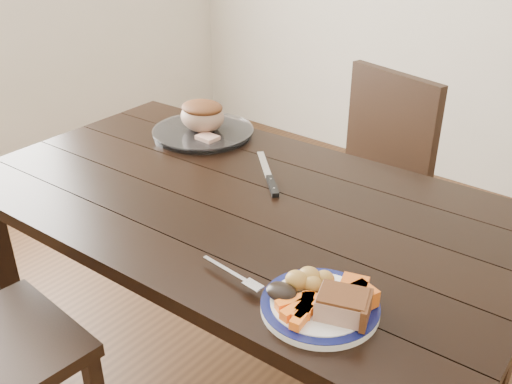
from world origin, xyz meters
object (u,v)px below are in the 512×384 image
Objects in this scene: chair_far at (366,180)px; roast_joint at (202,116)px; dining_table at (239,224)px; serving_platter at (203,133)px; carving_knife at (270,180)px; dinner_plate at (320,307)px; pork_slice at (343,305)px; fork at (236,276)px.

roast_joint is at bearing 62.47° from chair_far.
serving_platter is (-0.40, 0.27, 0.10)m from dining_table.
dining_table is 6.64× the size of carving_knife.
chair_far is 3.75× the size of carving_knife.
carving_knife is (0.41, -0.14, -0.06)m from roast_joint.
dinner_plate reaches higher than dining_table.
carving_knife is (-0.50, 0.40, -0.04)m from pork_slice.
chair_far is 0.69m from roast_joint.
chair_far reaches higher than dinner_plate.
dining_table is at bearing 134.08° from fork.
chair_far is 1.15m from pork_slice.
chair_far is 0.67m from serving_platter.
roast_joint reaches higher than dining_table.
dining_table is at bearing -33.98° from roast_joint.
carving_knife is at bearing 141.04° from pork_slice.
dining_table is 0.59m from pork_slice.
pork_slice reaches higher than carving_knife.
roast_joint reaches higher than carving_knife.
dinner_plate is 0.07m from pork_slice.
dinner_plate is (0.45, -0.27, 0.10)m from dining_table.
carving_knife is at bearing -18.78° from roast_joint.
dining_table is 9.22× the size of fork.
fork reaches higher than carving_knife.
serving_platter reaches higher than dinner_plate.
dinner_plate is at bearing 16.35° from fork.
pork_slice reaches higher than serving_platter.
dining_table is at bearing 103.04° from chair_far.
dining_table is 0.49m from serving_platter.
pork_slice is (0.49, -1.01, 0.27)m from chair_far.
serving_platter is 1.96× the size of fork.
chair_far reaches higher than pork_slice.
carving_knife is at bearing 138.03° from dinner_plate.
roast_joint reaches higher than dinner_plate.
serving_platter is 1.41× the size of carving_knife.
dining_table is at bearing 151.90° from pork_slice.
roast_joint is at bearing 0.00° from serving_platter.
dinner_plate is at bearing -30.48° from dining_table.
pork_slice is at bearing -28.10° from dining_table.
dining_table is at bearing -52.64° from carving_knife.
serving_platter reaches higher than carving_knife.
fork is (0.24, -1.04, 0.25)m from chair_far.
dining_table is 0.16m from carving_knife.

